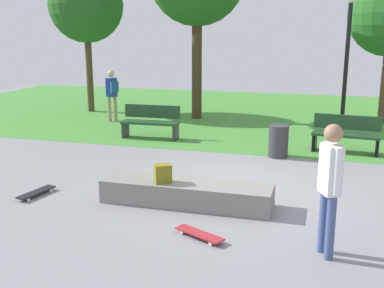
{
  "coord_description": "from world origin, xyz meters",
  "views": [
    {
      "loc": [
        1.48,
        -8.48,
        2.97
      ],
      "look_at": [
        -0.71,
        -0.72,
        1.0
      ],
      "focal_mm": 44.03,
      "sensor_mm": 36.0,
      "label": 1
    }
  ],
  "objects_px": {
    "backpack_on_ledge": "(163,174)",
    "pedestrian_with_backpack": "(112,91)",
    "concrete_ledge": "(187,193)",
    "trash_bin": "(278,141)",
    "park_bench_near_path": "(151,121)",
    "skater_performing_trick": "(330,180)",
    "skateboard_by_ledge": "(199,234)",
    "park_bench_near_lamppost": "(346,133)",
    "skateboard_spare": "(36,192)",
    "tree_slender_maple": "(86,5)",
    "lamp_post": "(347,50)"
  },
  "relations": [
    {
      "from": "backpack_on_ledge",
      "to": "pedestrian_with_backpack",
      "type": "height_order",
      "value": "pedestrian_with_backpack"
    },
    {
      "from": "concrete_ledge",
      "to": "trash_bin",
      "type": "distance_m",
      "value": 3.79
    },
    {
      "from": "trash_bin",
      "to": "park_bench_near_path",
      "type": "bearing_deg",
      "value": 163.75
    },
    {
      "from": "skater_performing_trick",
      "to": "pedestrian_with_backpack",
      "type": "height_order",
      "value": "skater_performing_trick"
    },
    {
      "from": "pedestrian_with_backpack",
      "to": "skater_performing_trick",
      "type": "bearing_deg",
      "value": -49.42
    },
    {
      "from": "backpack_on_ledge",
      "to": "skateboard_by_ledge",
      "type": "xyz_separation_m",
      "value": [
        0.95,
        -1.13,
        -0.5
      ]
    },
    {
      "from": "park_bench_near_lamppost",
      "to": "skateboard_by_ledge",
      "type": "bearing_deg",
      "value": -111.04
    },
    {
      "from": "park_bench_near_path",
      "to": "park_bench_near_lamppost",
      "type": "relative_size",
      "value": 0.99
    },
    {
      "from": "skateboard_spare",
      "to": "park_bench_near_path",
      "type": "xyz_separation_m",
      "value": [
        0.37,
        4.98,
        0.42
      ]
    },
    {
      "from": "park_bench_near_lamppost",
      "to": "pedestrian_with_backpack",
      "type": "xyz_separation_m",
      "value": [
        -7.26,
        2.17,
        0.52
      ]
    },
    {
      "from": "pedestrian_with_backpack",
      "to": "concrete_ledge",
      "type": "bearing_deg",
      "value": -55.92
    },
    {
      "from": "skateboard_by_ledge",
      "to": "tree_slender_maple",
      "type": "bearing_deg",
      "value": 125.15
    },
    {
      "from": "skateboard_spare",
      "to": "pedestrian_with_backpack",
      "type": "bearing_deg",
      "value": 103.86
    },
    {
      "from": "tree_slender_maple",
      "to": "pedestrian_with_backpack",
      "type": "distance_m",
      "value": 3.55
    },
    {
      "from": "backpack_on_ledge",
      "to": "skater_performing_trick",
      "type": "relative_size",
      "value": 0.18
    },
    {
      "from": "lamp_post",
      "to": "skateboard_spare",
      "type": "bearing_deg",
      "value": -128.13
    },
    {
      "from": "concrete_ledge",
      "to": "skateboard_by_ledge",
      "type": "xyz_separation_m",
      "value": [
        0.57,
        -1.27,
        -0.14
      ]
    },
    {
      "from": "concrete_ledge",
      "to": "skateboard_spare",
      "type": "xyz_separation_m",
      "value": [
        -2.77,
        -0.34,
        -0.14
      ]
    },
    {
      "from": "park_bench_near_lamppost",
      "to": "lamp_post",
      "type": "bearing_deg",
      "value": 90.91
    },
    {
      "from": "park_bench_near_path",
      "to": "park_bench_near_lamppost",
      "type": "height_order",
      "value": "same"
    },
    {
      "from": "park_bench_near_path",
      "to": "park_bench_near_lamppost",
      "type": "xyz_separation_m",
      "value": [
        5.17,
        -0.18,
        0.0
      ]
    },
    {
      "from": "concrete_ledge",
      "to": "tree_slender_maple",
      "type": "bearing_deg",
      "value": 126.66
    },
    {
      "from": "skateboard_spare",
      "to": "backpack_on_ledge",
      "type": "bearing_deg",
      "value": 4.85
    },
    {
      "from": "tree_slender_maple",
      "to": "backpack_on_ledge",
      "type": "bearing_deg",
      "value": -55.55
    },
    {
      "from": "skater_performing_trick",
      "to": "park_bench_near_path",
      "type": "distance_m",
      "value": 7.64
    },
    {
      "from": "park_bench_near_lamppost",
      "to": "lamp_post",
      "type": "relative_size",
      "value": 0.42
    },
    {
      "from": "skateboard_spare",
      "to": "pedestrian_with_backpack",
      "type": "xyz_separation_m",
      "value": [
        -1.72,
        6.97,
        0.94
      ]
    },
    {
      "from": "concrete_ledge",
      "to": "backpack_on_ledge",
      "type": "relative_size",
      "value": 9.27
    },
    {
      "from": "concrete_ledge",
      "to": "trash_bin",
      "type": "height_order",
      "value": "trash_bin"
    },
    {
      "from": "concrete_ledge",
      "to": "park_bench_near_path",
      "type": "height_order",
      "value": "park_bench_near_path"
    },
    {
      "from": "backpack_on_ledge",
      "to": "park_bench_near_lamppost",
      "type": "xyz_separation_m",
      "value": [
        3.16,
        4.6,
        -0.08
      ]
    },
    {
      "from": "skater_performing_trick",
      "to": "tree_slender_maple",
      "type": "distance_m",
      "value": 12.98
    },
    {
      "from": "skater_performing_trick",
      "to": "lamp_post",
      "type": "distance_m",
      "value": 8.13
    },
    {
      "from": "skateboard_by_ledge",
      "to": "concrete_ledge",
      "type": "bearing_deg",
      "value": 114.04
    },
    {
      "from": "skater_performing_trick",
      "to": "skateboard_by_ledge",
      "type": "xyz_separation_m",
      "value": [
        -1.76,
        0.06,
        -1.0
      ]
    },
    {
      "from": "park_bench_near_path",
      "to": "tree_slender_maple",
      "type": "relative_size",
      "value": 0.32
    },
    {
      "from": "skater_performing_trick",
      "to": "park_bench_near_lamppost",
      "type": "relative_size",
      "value": 1.1
    },
    {
      "from": "lamp_post",
      "to": "trash_bin",
      "type": "distance_m",
      "value": 3.99
    },
    {
      "from": "lamp_post",
      "to": "pedestrian_with_backpack",
      "type": "height_order",
      "value": "lamp_post"
    },
    {
      "from": "park_bench_near_path",
      "to": "backpack_on_ledge",
      "type": "bearing_deg",
      "value": -67.13
    },
    {
      "from": "lamp_post",
      "to": "pedestrian_with_backpack",
      "type": "xyz_separation_m",
      "value": [
        -7.23,
        -0.04,
        -1.41
      ]
    },
    {
      "from": "skateboard_by_ledge",
      "to": "lamp_post",
      "type": "distance_m",
      "value": 8.57
    },
    {
      "from": "backpack_on_ledge",
      "to": "park_bench_near_lamppost",
      "type": "distance_m",
      "value": 5.58
    },
    {
      "from": "trash_bin",
      "to": "skateboard_by_ledge",
      "type": "bearing_deg",
      "value": -97.61
    },
    {
      "from": "park_bench_near_path",
      "to": "trash_bin",
      "type": "relative_size",
      "value": 2.11
    },
    {
      "from": "skater_performing_trick",
      "to": "skateboard_by_ledge",
      "type": "distance_m",
      "value": 2.03
    },
    {
      "from": "tree_slender_maple",
      "to": "lamp_post",
      "type": "bearing_deg",
      "value": -9.66
    },
    {
      "from": "park_bench_near_lamppost",
      "to": "lamp_post",
      "type": "distance_m",
      "value": 2.93
    },
    {
      "from": "park_bench_near_path",
      "to": "trash_bin",
      "type": "bearing_deg",
      "value": -16.25
    },
    {
      "from": "skateboard_by_ledge",
      "to": "park_bench_near_path",
      "type": "distance_m",
      "value": 6.63
    }
  ]
}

